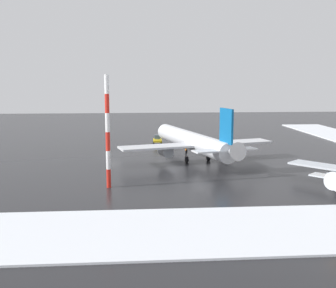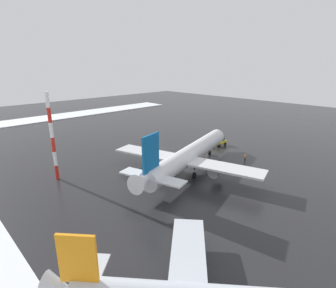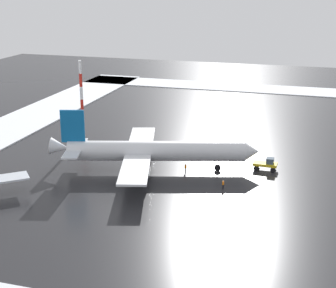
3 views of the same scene
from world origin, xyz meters
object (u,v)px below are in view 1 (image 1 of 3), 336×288
ground_crew_near_tug (206,144)px  ground_crew_mid_apron (186,150)px  pushback_tug (157,140)px  airplane_parked_starboard (193,141)px  antenna_mast (108,132)px

ground_crew_near_tug → ground_crew_mid_apron: same height
pushback_tug → ground_crew_mid_apron: bearing=-157.3°
airplane_parked_starboard → antenna_mast: antenna_mast is taller
ground_crew_near_tug → ground_crew_mid_apron: bearing=173.7°
ground_crew_mid_apron → antenna_mast: 34.37m
airplane_parked_starboard → ground_crew_mid_apron: (-0.75, 6.73, -3.03)m
ground_crew_mid_apron → antenna_mast: bearing=131.7°
ground_crew_near_tug → pushback_tug: bearing=91.6°
ground_crew_mid_apron → antenna_mast: (-16.11, -29.26, 8.07)m
pushback_tug → ground_crew_mid_apron: size_ratio=2.72×
pushback_tug → ground_crew_near_tug: (11.98, -6.33, -0.31)m
pushback_tug → antenna_mast: (-10.25, -44.10, 7.76)m
airplane_parked_starboard → ground_crew_near_tug: size_ratio=23.43×
airplane_parked_starboard → ground_crew_near_tug: airplane_parked_starboard is taller
ground_crew_mid_apron → antenna_mast: size_ratio=0.09×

